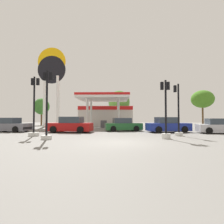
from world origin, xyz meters
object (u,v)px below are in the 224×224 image
object	(u,v)px
traffic_signal_1	(34,117)
traffic_signal_3	(166,116)
car_4	(219,127)
tree_1	(119,102)
car_1	(70,125)
station_pole_sign	(52,75)
traffic_signal_0	(47,113)
car_2	(123,125)
tree_0	(42,107)
car_0	(168,125)
car_3	(10,125)
tree_2	(202,99)
traffic_signal_2	(178,119)

from	to	relation	value
traffic_signal_1	traffic_signal_3	bearing A→B (deg)	-8.67
car_4	tree_1	bearing A→B (deg)	115.38
car_1	tree_1	size ratio (longest dim) A/B	0.66
station_pole_sign	traffic_signal_3	size ratio (longest dim) A/B	3.15
car_1	traffic_signal_0	world-z (taller)	traffic_signal_0
car_2	traffic_signal_3	xyz separation A→B (m)	(2.77, -7.27, 0.93)
tree_0	traffic_signal_1	bearing A→B (deg)	-68.64
car_4	tree_0	size ratio (longest dim) A/B	0.78
car_4	tree_1	distance (m)	21.99
tree_0	car_0	bearing A→B (deg)	-39.20
car_3	tree_2	size ratio (longest dim) A/B	0.64
traffic_signal_1	tree_2	size ratio (longest dim) A/B	0.71
traffic_signal_0	car_2	bearing A→B (deg)	54.30
car_3	tree_2	distance (m)	32.95
tree_0	tree_2	size ratio (longest dim) A/B	0.78
traffic_signal_1	tree_2	bearing A→B (deg)	41.17
station_pole_sign	traffic_signal_1	bearing A→B (deg)	-74.84
car_4	tree_2	distance (m)	19.59
car_4	car_2	bearing A→B (deg)	163.08
car_0	traffic_signal_1	distance (m)	12.85
car_3	traffic_signal_2	size ratio (longest dim) A/B	1.01
car_0	traffic_signal_2	size ratio (longest dim) A/B	1.05
traffic_signal_1	tree_1	bearing A→B (deg)	71.83
car_0	traffic_signal_1	world-z (taller)	traffic_signal_1
station_pole_sign	tree_0	distance (m)	8.54
traffic_signal_2	traffic_signal_0	bearing A→B (deg)	-165.58
traffic_signal_3	tree_0	distance (m)	28.97
traffic_signal_3	tree_1	xyz separation A→B (m)	(-2.92, 24.02, 3.13)
traffic_signal_1	car_4	bearing A→B (deg)	9.98
car_0	traffic_signal_1	size ratio (longest dim) A/B	0.93
car_3	traffic_signal_2	bearing A→B (deg)	-13.40
car_1	car_4	size ratio (longest dim) A/B	1.12
traffic_signal_2	traffic_signal_3	bearing A→B (deg)	-128.31
station_pole_sign	tree_2	size ratio (longest dim) A/B	1.93
car_2	traffic_signal_0	world-z (taller)	traffic_signal_0
car_1	car_2	bearing A→B (deg)	19.21
traffic_signal_1	tree_1	distance (m)	23.84
car_2	car_4	bearing A→B (deg)	-16.92
tree_0	tree_1	xyz separation A→B (m)	(15.47, 1.74, 1.01)
car_0	car_2	size ratio (longest dim) A/B	1.06
station_pole_sign	car_4	distance (m)	25.21
station_pole_sign	car_0	size ratio (longest dim) A/B	2.91
car_0	car_3	xyz separation A→B (m)	(-16.75, 0.13, -0.03)
car_3	tree_0	size ratio (longest dim) A/B	0.81
tree_0	station_pole_sign	bearing A→B (deg)	-54.86
car_2	car_1	bearing A→B (deg)	-160.79
car_4	traffic_signal_3	size ratio (longest dim) A/B	0.99
station_pole_sign	tree_2	xyz separation A→B (m)	(27.69, 5.71, -3.45)
car_1	car_4	bearing A→B (deg)	-3.38
car_2	car_4	world-z (taller)	car_2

